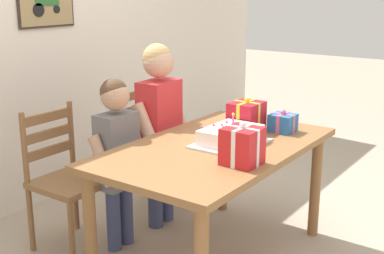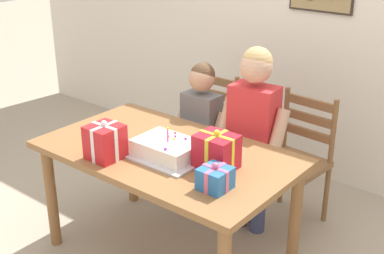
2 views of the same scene
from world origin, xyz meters
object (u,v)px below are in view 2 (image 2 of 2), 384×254
at_px(dining_table, 167,165).
at_px(gift_box_beside_cake, 105,142).
at_px(child_older, 253,124).
at_px(birthday_cake, 167,149).
at_px(chair_right, 294,161).
at_px(gift_box_red_large, 215,178).
at_px(gift_box_corner_small, 217,152).
at_px(chair_left, 204,133).
at_px(child_younger, 201,124).

height_order(dining_table, gift_box_beside_cake, gift_box_beside_cake).
bearing_deg(dining_table, child_older, 69.97).
height_order(birthday_cake, chair_right, birthday_cake).
height_order(gift_box_red_large, child_older, child_older).
height_order(gift_box_red_large, gift_box_corner_small, gift_box_corner_small).
xyz_separation_m(dining_table, chair_left, (-0.39, 0.88, -0.19)).
relative_size(dining_table, gift_box_beside_cake, 6.55).
distance_m(dining_table, child_younger, 0.63).
distance_m(gift_box_beside_cake, chair_right, 1.37).
relative_size(gift_box_corner_small, chair_left, 0.25).
xyz_separation_m(birthday_cake, child_younger, (-0.27, 0.66, -0.12)).
height_order(gift_box_beside_cake, gift_box_corner_small, gift_box_beside_cake).
bearing_deg(child_younger, birthday_cake, -67.98).
bearing_deg(chair_right, child_younger, -155.03).
xyz_separation_m(chair_right, child_younger, (-0.60, -0.28, 0.21)).
xyz_separation_m(gift_box_corner_small, child_younger, (-0.57, 0.60, -0.17)).
bearing_deg(gift_box_red_large, chair_right, 95.37).
distance_m(child_older, child_younger, 0.44).
xyz_separation_m(gift_box_red_large, gift_box_beside_cake, (-0.70, -0.10, 0.04)).
distance_m(birthday_cake, gift_box_corner_small, 0.31).
height_order(gift_box_corner_small, chair_right, gift_box_corner_small).
relative_size(chair_left, chair_right, 1.00).
distance_m(gift_box_corner_small, child_older, 0.62).
xyz_separation_m(gift_box_beside_cake, gift_box_corner_small, (0.56, 0.30, -0.00)).
bearing_deg(gift_box_beside_cake, child_younger, 90.17).
relative_size(dining_table, birthday_cake, 3.46).
bearing_deg(gift_box_red_large, birthday_cake, 163.69).
bearing_deg(gift_box_beside_cake, gift_box_corner_small, 27.61).
xyz_separation_m(gift_box_red_large, chair_right, (-0.10, 1.07, -0.34)).
height_order(birthday_cake, gift_box_beside_cake, gift_box_beside_cake).
height_order(gift_box_beside_cake, child_older, child_older).
xyz_separation_m(dining_table, child_older, (0.22, 0.60, 0.13)).
bearing_deg(dining_table, birthday_cake, -46.61).
height_order(gift_box_corner_small, child_younger, child_younger).
xyz_separation_m(gift_box_corner_small, chair_left, (-0.75, 0.88, -0.38)).
bearing_deg(gift_box_corner_small, birthday_cake, -167.45).
height_order(gift_box_beside_cake, chair_left, gift_box_beside_cake).
distance_m(chair_right, child_younger, 0.69).
height_order(dining_table, chair_right, chair_right).
bearing_deg(child_older, chair_left, 155.29).
bearing_deg(child_older, dining_table, -110.03).
bearing_deg(gift_box_corner_small, dining_table, -179.92).
height_order(gift_box_red_large, child_younger, child_younger).
relative_size(birthday_cake, gift_box_beside_cake, 1.89).
xyz_separation_m(chair_left, child_younger, (0.18, -0.28, 0.21)).
height_order(gift_box_corner_small, child_older, child_older).
height_order(gift_box_beside_cake, child_younger, child_younger).
height_order(gift_box_red_large, chair_right, chair_right).
relative_size(birthday_cake, gift_box_red_large, 2.80).
bearing_deg(chair_right, chair_left, 179.99).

